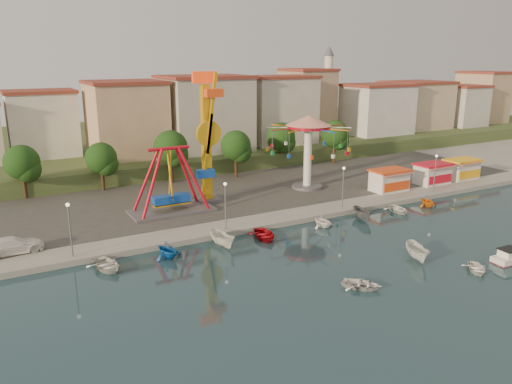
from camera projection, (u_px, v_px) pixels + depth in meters
ground at (361, 261)px, 47.44m from camera, size 200.00×200.00×0.00m
quay_deck at (156, 152)px, 99.73m from camera, size 200.00×100.00×0.60m
asphalt_pad at (225, 186)px, 72.62m from camera, size 90.00×28.00×0.01m
hill_terrace at (148, 143)px, 103.64m from camera, size 200.00×60.00×3.00m
pirate_ship_ride at (170, 181)px, 59.64m from camera, size 10.00×5.00×8.00m
kamikaze_tower at (208, 141)px, 62.60m from camera, size 3.41×3.10×16.50m
wave_swinger at (308, 135)px, 69.63m from camera, size 11.60×11.60×10.40m
booth_left at (389, 180)px, 69.66m from camera, size 5.40×3.78×3.08m
booth_mid at (432, 173)px, 73.62m from camera, size 5.40×3.78×3.08m
booth_right at (462, 169)px, 76.57m from camera, size 5.40×3.78×3.08m
lamp_post_0 at (70, 231)px, 46.41m from camera, size 0.14×0.14×5.00m
lamp_post_1 at (226, 207)px, 53.87m from camera, size 0.14×0.14×5.00m
lamp_post_2 at (343, 189)px, 61.33m from camera, size 0.14×0.14×5.00m
lamp_post_3 at (435, 175)px, 68.80m from camera, size 0.14×0.14×5.00m
tree_0 at (22, 162)px, 65.11m from camera, size 4.60×4.60×7.19m
tree_1 at (101, 158)px, 69.22m from camera, size 4.35×4.35×6.80m
tree_2 at (171, 147)px, 73.33m from camera, size 5.02×5.02×7.85m
tree_3 at (236, 146)px, 76.87m from camera, size 4.68×4.68×7.32m
tree_4 at (281, 137)px, 84.01m from camera, size 4.86×4.86×7.60m
tree_5 at (335, 134)px, 87.15m from camera, size 4.83×4.83×7.54m
building_1 at (45, 132)px, 78.97m from camera, size 12.33×9.01×8.63m
building_2 at (126, 118)px, 85.25m from camera, size 11.95×9.28×11.23m
building_3 at (208, 121)px, 89.28m from camera, size 12.59×10.50×9.20m
building_4 at (263, 115)px, 98.42m from camera, size 10.75×9.23×9.24m
building_5 at (324, 108)px, 102.79m from camera, size 12.77×10.96×11.21m
building_6 at (373, 103)px, 106.82m from camera, size 8.23×8.98×12.36m
building_7 at (397, 107)px, 116.99m from camera, size 11.59×10.93×8.76m
building_8 at (461, 98)px, 117.47m from camera, size 12.84×9.28×12.58m
building_9 at (488, 102)px, 126.56m from camera, size 12.95×9.17×9.21m
minaret at (328, 87)px, 106.54m from camera, size 2.80×2.80×18.00m
cabin_motorboat at (512, 258)px, 47.26m from camera, size 4.33×1.86×1.50m
rowboat_a at (362, 284)px, 41.86m from camera, size 4.02×4.12×0.70m
rowboat_b at (477, 269)px, 45.06m from camera, size 3.62×3.79×0.64m
skiff at (417, 252)px, 47.57m from camera, size 3.02×4.26×1.54m
van at (12, 245)px, 47.59m from camera, size 5.78×2.78×1.62m
moored_boat_0 at (107, 265)px, 45.54m from camera, size 3.68×4.59×0.85m
moored_boat_1 at (167, 250)px, 48.14m from camera, size 3.46×3.74×1.63m
moored_boat_2 at (223, 240)px, 50.89m from camera, size 1.94×4.16×1.55m
moored_boat_3 at (264, 235)px, 53.28m from camera, size 3.60×4.57×0.86m
moored_boat_4 at (323, 221)px, 56.77m from camera, size 2.89×3.22×1.52m
moored_boat_5 at (363, 214)px, 59.53m from camera, size 2.01×3.82×1.40m
moored_boat_6 at (398, 209)px, 62.30m from camera, size 3.30×4.13×0.76m
moored_boat_7 at (428, 201)px, 64.60m from camera, size 2.83×3.14×1.46m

